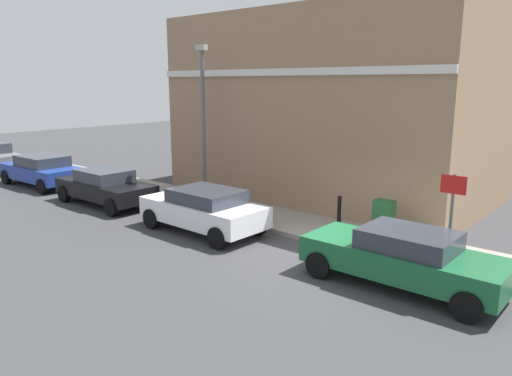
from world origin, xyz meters
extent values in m
plane|color=#38383A|center=(0.00, 0.00, 0.00)|extent=(80.00, 80.00, 0.00)
cube|color=gray|center=(2.06, 6.00, 0.07)|extent=(2.28, 30.00, 0.15)
cube|color=#937256|center=(6.89, 3.91, 3.55)|extent=(7.38, 11.83, 7.10)
cube|color=silver|center=(3.16, 3.91, 4.89)|extent=(0.12, 11.83, 0.24)
cube|color=#195933|center=(-0.25, -2.26, 0.63)|extent=(1.66, 4.48, 0.61)
cube|color=#2D333D|center=(-0.25, -2.40, 1.13)|extent=(1.46, 2.01, 0.44)
cylinder|color=black|center=(-1.03, -0.57, 0.32)|extent=(0.22, 0.64, 0.64)
cylinder|color=black|center=(0.52, -0.57, 0.32)|extent=(0.22, 0.64, 0.64)
cylinder|color=black|center=(-1.03, -3.96, 0.32)|extent=(0.22, 0.64, 0.64)
cylinder|color=black|center=(0.53, -3.95, 0.32)|extent=(0.22, 0.64, 0.64)
cube|color=silver|center=(-0.30, 4.16, 0.64)|extent=(1.83, 4.11, 0.64)
cube|color=#2D333D|center=(-0.30, 3.99, 1.16)|extent=(1.59, 2.13, 0.42)
cylinder|color=black|center=(-1.12, 5.67, 0.32)|extent=(0.23, 0.64, 0.64)
cylinder|color=black|center=(0.56, 5.65, 0.32)|extent=(0.23, 0.64, 0.64)
cylinder|color=black|center=(-1.16, 2.68, 0.32)|extent=(0.23, 0.64, 0.64)
cylinder|color=black|center=(0.53, 2.66, 0.32)|extent=(0.23, 0.64, 0.64)
cube|color=black|center=(-0.34, 9.47, 0.61)|extent=(1.73, 4.31, 0.58)
cube|color=#2D333D|center=(-0.34, 9.48, 1.11)|extent=(1.52, 1.90, 0.47)
cylinder|color=black|center=(-1.15, 11.07, 0.32)|extent=(0.22, 0.64, 0.64)
cylinder|color=black|center=(0.46, 11.08, 0.32)|extent=(0.22, 0.64, 0.64)
cylinder|color=black|center=(-1.14, 7.87, 0.32)|extent=(0.22, 0.64, 0.64)
cylinder|color=black|center=(0.48, 7.87, 0.32)|extent=(0.22, 0.64, 0.64)
cube|color=navy|center=(-0.25, 14.71, 0.62)|extent=(1.91, 4.41, 0.60)
cube|color=#2D333D|center=(-0.24, 14.55, 1.14)|extent=(1.64, 2.23, 0.48)
cylinder|color=black|center=(-1.14, 16.32, 0.32)|extent=(0.24, 0.65, 0.64)
cylinder|color=black|center=(0.55, 16.36, 0.32)|extent=(0.24, 0.65, 0.64)
cylinder|color=black|center=(-1.05, 13.05, 0.32)|extent=(0.24, 0.65, 0.64)
cylinder|color=black|center=(0.64, 13.10, 0.32)|extent=(0.24, 0.65, 0.64)
cylinder|color=black|center=(0.57, 18.61, 0.32)|extent=(0.23, 0.64, 0.64)
cube|color=#1E4C28|center=(2.18, -0.62, 0.72)|extent=(0.40, 0.55, 1.15)
cube|color=#333333|center=(2.18, -0.62, 0.19)|extent=(0.46, 0.61, 0.08)
cylinder|color=black|center=(2.28, 0.88, 0.62)|extent=(0.12, 0.12, 0.95)
sphere|color=black|center=(2.28, 0.88, 1.12)|extent=(0.14, 0.14, 0.14)
cylinder|color=#59595B|center=(1.25, -2.78, 1.30)|extent=(0.08, 0.08, 2.30)
cube|color=white|center=(1.23, -2.78, 2.20)|extent=(0.03, 0.56, 0.40)
cube|color=red|center=(1.21, -2.78, 2.20)|extent=(0.01, 0.60, 0.44)
cylinder|color=#59595B|center=(2.24, 6.76, 2.90)|extent=(0.14, 0.14, 5.50)
cube|color=#A5A599|center=(2.24, 6.76, 5.77)|extent=(0.20, 0.44, 0.20)
camera|label=1|loc=(-10.21, -6.46, 4.53)|focal=33.98mm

